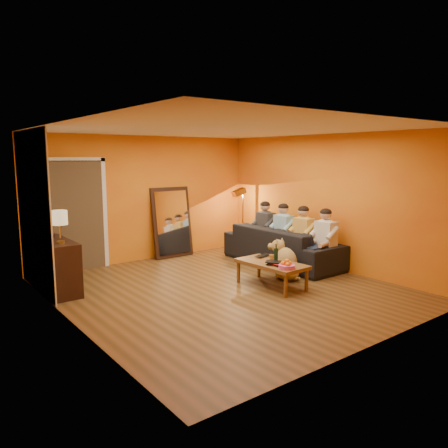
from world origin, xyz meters
TOP-DOWN VIEW (x-y plane):
  - room_shell at (0.00, 0.37)m, footprint 5.00×5.50m
  - white_accent at (-2.48, 1.75)m, footprint 0.02×1.90m
  - doorway_recess at (-1.50, 2.83)m, footprint 1.06×0.30m
  - door_jamb_left at (-2.07, 2.71)m, footprint 0.08×0.06m
  - door_jamb_right at (-0.93, 2.71)m, footprint 0.08×0.06m
  - door_header at (-1.50, 2.71)m, footprint 1.22×0.06m
  - mirror_frame at (0.55, 2.63)m, footprint 0.92×0.27m
  - mirror_glass at (0.55, 2.59)m, footprint 0.78×0.21m
  - sideboard at (-2.24, 1.55)m, footprint 0.44×1.18m
  - table_lamp at (-2.24, 1.25)m, footprint 0.24×0.24m
  - sofa at (2.00, 0.70)m, footprint 2.60×1.02m
  - coffee_table at (0.72, -0.33)m, footprint 0.67×1.25m
  - floor_lamp at (2.08, 2.05)m, footprint 0.34×0.29m
  - dog at (1.22, -0.14)m, footprint 0.43×0.64m
  - person_far_left at (2.13, -0.30)m, footprint 0.70×0.44m
  - person_mid_left at (2.13, 0.25)m, footprint 0.70×0.44m
  - person_mid_right at (2.13, 0.80)m, footprint 0.70×0.44m
  - person_far_right at (2.13, 1.35)m, footprint 0.70×0.44m
  - fruit_bowl at (0.62, -0.78)m, footprint 0.26×0.26m
  - wine_bottle at (0.77, -0.38)m, footprint 0.07×0.07m
  - tumbler at (0.84, -0.21)m, footprint 0.12×0.12m
  - laptop at (0.90, 0.02)m, footprint 0.39×0.30m
  - book_lower at (0.54, -0.53)m, footprint 0.24×0.27m
  - book_mid at (0.55, -0.52)m, footprint 0.18×0.25m
  - book_upper at (0.54, -0.54)m, footprint 0.29×0.31m
  - vase at (-2.24, 1.80)m, footprint 0.17×0.17m
  - flowers at (-2.24, 1.80)m, footprint 0.17×0.17m

SIDE VIEW (x-z plane):
  - coffee_table at x=0.72m, z-range 0.00..0.42m
  - dog at x=1.22m, z-range 0.00..0.73m
  - sofa at x=2.00m, z-range 0.00..0.76m
  - sideboard at x=-2.24m, z-range 0.00..0.85m
  - book_lower at x=0.54m, z-range 0.42..0.44m
  - laptop at x=0.90m, z-range 0.42..0.45m
  - book_mid at x=0.55m, z-range 0.44..0.46m
  - tumbler at x=0.84m, z-range 0.42..0.51m
  - book_upper at x=0.54m, z-range 0.46..0.48m
  - fruit_bowl at x=0.62m, z-range 0.42..0.58m
  - wine_bottle at x=0.77m, z-range 0.42..0.73m
  - person_far_left at x=2.13m, z-range 0.00..1.22m
  - person_mid_left at x=2.13m, z-range 0.00..1.22m
  - person_mid_right at x=2.13m, z-range 0.00..1.22m
  - person_far_right at x=2.13m, z-range 0.00..1.22m
  - floor_lamp at x=2.08m, z-range 0.00..1.44m
  - mirror_frame at x=0.55m, z-range 0.00..1.52m
  - mirror_glass at x=0.55m, z-range 0.09..1.43m
  - vase at x=-2.24m, z-range 0.85..1.02m
  - doorway_recess at x=-1.50m, z-range 0.00..2.10m
  - door_jamb_left at x=-2.07m, z-range -0.05..2.15m
  - door_jamb_right at x=-0.93m, z-range -0.05..2.15m
  - table_lamp at x=-2.24m, z-range 0.85..1.36m
  - flowers at x=-2.24m, z-range 0.97..1.36m
  - room_shell at x=0.00m, z-range 0.00..2.60m
  - white_accent at x=-2.48m, z-range 0.01..2.59m
  - door_header at x=-1.50m, z-range 2.08..2.16m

